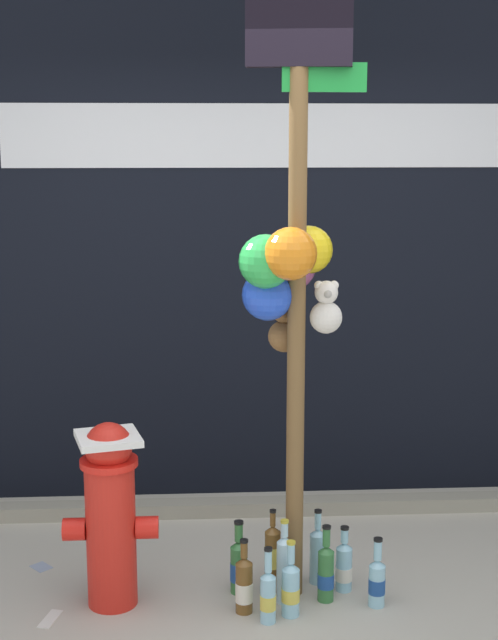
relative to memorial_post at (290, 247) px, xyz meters
The scene contains 16 objects.
building_wall 1.36m from the memorial_post, 94.73° to the left, with size 10.00×0.21×3.81m.
curb_strip 1.81m from the memorial_post, 97.00° to the left, with size 8.00×0.12×0.08m, color gray.
memorial_post is the anchor object (origin of this frame).
fire_hydrant 1.41m from the memorial_post, behind, with size 0.42×0.32×0.85m.
bottle_0 1.44m from the memorial_post, 102.99° to the right, with size 0.07×0.07×0.39m.
bottle_1 1.48m from the memorial_post, 31.00° to the right, with size 0.08×0.08×0.36m.
bottle_2 1.51m from the memorial_post, 112.69° to the right, with size 0.07×0.07×0.34m.
bottle_3 1.49m from the memorial_post, behind, with size 0.08×0.08×0.35m.
bottle_4 1.44m from the memorial_post, 168.52° to the left, with size 0.08×0.08×0.39m.
bottle_5 1.50m from the memorial_post, 138.76° to the right, with size 0.08×0.08×0.34m.
bottle_6 1.54m from the memorial_post, 22.72° to the right, with size 0.08×0.08×0.32m.
bottle_7 1.46m from the memorial_post, 26.33° to the left, with size 0.07×0.07×0.36m.
bottle_8 1.51m from the memorial_post, ahead, with size 0.08×0.08×0.31m.
bottle_9 1.49m from the memorial_post, 91.90° to the right, with size 0.08×0.08×0.35m.
litter_0 2.01m from the memorial_post, 165.43° to the left, with size 0.10×0.07×0.01m, color #8C99B2.
litter_2 1.93m from the memorial_post, 169.35° to the right, with size 0.16×0.05×0.01m, color silver.
Camera 1 is at (-0.30, -3.43, 2.07)m, focal length 52.19 mm.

